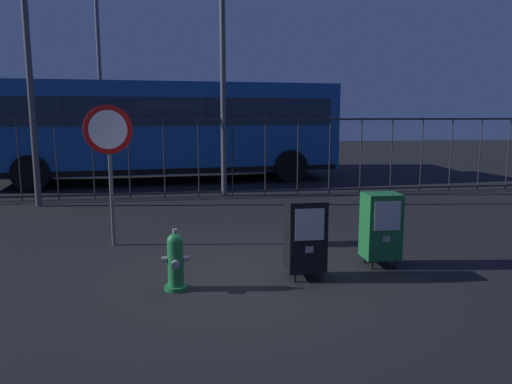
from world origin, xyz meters
The scene contains 10 objects.
ground_plane centered at (0.00, 0.00, 0.00)m, with size 60.00×60.00×0.00m, color black.
fire_hydrant centered at (-0.91, -0.43, 0.35)m, with size 0.33×0.32×0.75m.
newspaper_box_primary centered at (1.88, 0.10, 0.57)m, with size 0.48×0.42×1.02m.
newspaper_box_secondary centered at (0.72, -0.25, 0.57)m, with size 0.48×0.42×1.02m.
stop_sign centered at (-1.94, 1.73, 1.60)m, with size 0.71×0.31×2.23m.
fence_barrier centered at (0.00, 6.22, 1.02)m, with size 18.03×0.04×2.00m.
bus_near centered at (-1.36, 9.22, 1.71)m, with size 10.69×3.54×3.00m.
bus_far centered at (-1.97, 12.75, 1.71)m, with size 10.68×3.52×3.00m.
street_light_near_right centered at (0.21, 6.24, 4.18)m, with size 0.32×0.32×7.23m.
street_light_far_left centered at (-3.57, 11.42, 3.86)m, with size 0.32×0.32×6.61m.
Camera 1 is at (-0.78, -6.10, 2.10)m, focal length 34.07 mm.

